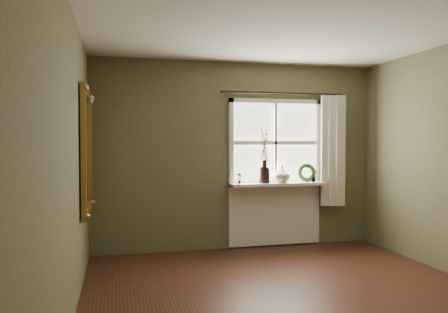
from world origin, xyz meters
The scene contains 15 objects.
floor centered at (0.00, 0.00, 0.00)m, with size 4.50×4.50×0.00m, color #3B1D12.
ceiling centered at (0.00, 0.00, 2.60)m, with size 4.50×4.50×0.00m, color silver.
wall_back centered at (0.00, 2.30, 1.30)m, with size 4.00×0.10×2.60m, color brown.
wall_left centered at (-2.05, 0.00, 1.30)m, with size 0.10×4.50×2.60m, color brown.
window_frame centered at (0.55, 2.23, 1.48)m, with size 1.36×0.06×1.24m.
window_sill centered at (0.55, 2.12, 0.90)m, with size 1.36×0.26×0.04m, color silver.
window_apron centered at (0.55, 2.23, 0.46)m, with size 1.36×0.04×0.88m, color silver.
dark_jug centered at (0.35, 2.12, 1.03)m, with size 0.15×0.15×0.23m, color black.
cream_vase centered at (0.62, 2.12, 1.04)m, with size 0.23×0.23×0.24m, color beige.
wreath centered at (1.01, 2.16, 1.02)m, with size 0.27×0.27×0.07m, color #25411D.
potted_plant_left centered at (-0.01, 2.12, 1.00)m, with size 0.08×0.05×0.15m, color #25411D.
potted_plant_right centered at (1.10, 2.12, 1.00)m, with size 0.09×0.07×0.17m, color #25411D.
curtain centered at (1.39, 2.13, 1.37)m, with size 0.36×0.12×1.59m, color beige.
curtain_rod centered at (0.65, 2.17, 2.18)m, with size 0.03×0.03×1.84m, color black.
gilt_mirror centered at (-1.96, 1.42, 1.39)m, with size 0.10×1.16×1.38m.
Camera 1 is at (-1.63, -3.63, 1.48)m, focal length 35.00 mm.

